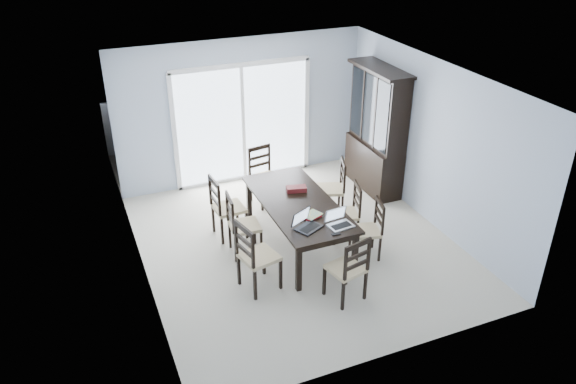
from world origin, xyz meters
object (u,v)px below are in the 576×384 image
at_px(chair_left_mid, 238,219).
at_px(chair_right_near, 372,223).
at_px(cell_phone, 336,234).
at_px(hot_tub, 181,137).
at_px(chair_left_near, 252,250).
at_px(game_box, 296,189).
at_px(chair_left_far, 222,201).
at_px(chair_end_near, 351,263).
at_px(laptop_dark, 309,225).
at_px(dining_table, 298,206).
at_px(china_hutch, 376,131).
at_px(chair_right_mid, 350,206).
at_px(chair_end_far, 263,169).
at_px(chair_right_far, 336,182).
at_px(laptop_silver, 341,223).

bearing_deg(chair_left_mid, chair_right_near, 71.26).
height_order(chair_left_mid, cell_phone, chair_left_mid).
bearing_deg(hot_tub, chair_left_near, -90.81).
bearing_deg(game_box, chair_right_near, -51.08).
bearing_deg(chair_left_far, chair_right_near, 50.84).
distance_m(chair_end_near, laptop_dark, 0.81).
xyz_separation_m(dining_table, china_hutch, (2.02, 1.25, 0.40)).
bearing_deg(chair_end_near, hot_tub, 88.62).
height_order(chair_right_mid, chair_end_far, chair_end_far).
height_order(chair_right_far, chair_end_far, chair_end_far).
xyz_separation_m(chair_end_far, laptop_dark, (-0.16, -2.24, 0.21)).
relative_size(chair_right_near, chair_end_near, 0.92).
relative_size(chair_left_far, chair_right_far, 1.06).
bearing_deg(cell_phone, chair_right_near, 30.58).
distance_m(chair_right_near, game_box, 1.25).
bearing_deg(chair_right_far, hot_tub, 51.43).
bearing_deg(chair_end_near, cell_phone, 75.78).
bearing_deg(chair_end_near, china_hutch, 42.01).
bearing_deg(chair_left_near, chair_left_far, 166.11).
relative_size(dining_table, chair_left_mid, 1.96).
xyz_separation_m(dining_table, cell_phone, (0.11, -1.00, 0.08)).
distance_m(dining_table, chair_left_far, 1.16).
bearing_deg(dining_table, game_box, 70.61).
bearing_deg(china_hutch, chair_right_far, -150.52).
relative_size(dining_table, chair_right_far, 1.99).
relative_size(chair_end_near, laptop_dark, 2.65).
bearing_deg(laptop_dark, chair_end_far, 59.33).
relative_size(laptop_dark, cell_phone, 3.62).
bearing_deg(chair_left_mid, chair_left_far, -167.87).
xyz_separation_m(cell_phone, hot_tub, (-1.02, 4.64, -0.23)).
bearing_deg(china_hutch, chair_end_near, -125.39).
bearing_deg(china_hutch, game_box, -153.94).
xyz_separation_m(chair_left_mid, game_box, (0.99, 0.19, 0.19)).
height_order(dining_table, chair_left_far, chair_left_far).
bearing_deg(chair_end_near, chair_right_far, 55.32).
distance_m(chair_left_far, chair_end_near, 2.37).
xyz_separation_m(china_hutch, chair_end_near, (-1.92, -2.71, -0.48)).
height_order(china_hutch, hot_tub, china_hutch).
bearing_deg(chair_left_mid, hot_tub, -174.79).
xyz_separation_m(chair_right_far, laptop_silver, (-0.69, -1.49, 0.22)).
xyz_separation_m(chair_left_far, cell_phone, (1.07, -1.67, 0.14)).
bearing_deg(chair_left_near, china_hutch, 110.62).
bearing_deg(dining_table, laptop_silver, -72.65).
relative_size(chair_right_mid, cell_phone, 8.99).
relative_size(chair_end_near, laptop_silver, 3.14).
xyz_separation_m(dining_table, chair_end_far, (0.01, 1.52, -0.07)).
relative_size(chair_right_mid, chair_right_far, 0.94).
distance_m(chair_end_far, laptop_silver, 2.38).
bearing_deg(chair_right_far, laptop_dark, 160.56).
bearing_deg(china_hutch, dining_table, -148.29).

